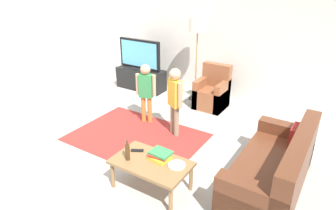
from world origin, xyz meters
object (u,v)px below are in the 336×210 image
at_px(floor_lamp, 198,29).
at_px(tv, 140,55).
at_px(armchair, 213,93).
at_px(book_stack, 160,155).
at_px(coffee_table, 151,165).
at_px(child_near_tv, 146,88).
at_px(plate, 177,165).
at_px(child_center, 175,96).
at_px(bottle, 128,152).
at_px(couch, 277,172).
at_px(tv_remote, 137,150).
at_px(tv_stand, 141,79).

bearing_deg(floor_lamp, tv, -172.93).
relative_size(armchair, book_stack, 3.17).
bearing_deg(tv, coffee_table, -50.67).
bearing_deg(book_stack, floor_lamp, 108.97).
bearing_deg(child_near_tv, tv, 130.86).
height_order(child_near_tv, plate, child_near_tv).
bearing_deg(child_center, bottle, -81.88).
distance_m(couch, tv_remote, 1.83).
height_order(floor_lamp, child_center, floor_lamp).
distance_m(armchair, book_stack, 2.76).
height_order(child_center, coffee_table, child_center).
relative_size(tv, child_near_tv, 0.97).
xyz_separation_m(child_center, bottle, (0.22, -1.52, -0.19)).
bearing_deg(tv_stand, tv, -90.00).
bearing_deg(tv, child_center, -38.23).
xyz_separation_m(armchair, plate, (0.76, -2.73, 0.13)).
height_order(tv_stand, plate, tv_stand).
bearing_deg(plate, child_near_tv, 136.65).
bearing_deg(plate, floor_lamp, 113.35).
relative_size(bottle, plate, 1.28).
bearing_deg(tv_stand, book_stack, -49.02).
bearing_deg(armchair, tv, 179.44).
bearing_deg(child_near_tv, coffee_table, -52.05).
xyz_separation_m(tv_stand, floor_lamp, (1.39, 0.15, 1.30)).
height_order(tv, coffee_table, tv).
xyz_separation_m(floor_lamp, child_center, (0.44, -1.62, -0.82)).
bearing_deg(plate, book_stack, 176.51).
bearing_deg(floor_lamp, coffee_table, -72.71).
relative_size(child_center, plate, 5.48).
bearing_deg(floor_lamp, bottle, -78.12).
xyz_separation_m(tv_stand, tv_remote, (2.03, -2.77, 0.19)).
bearing_deg(tv, child_near_tv, -49.14).
xyz_separation_m(child_near_tv, coffee_table, (1.19, -1.52, -0.31)).
relative_size(child_near_tv, bottle, 4.01).
height_order(tv_stand, floor_lamp, floor_lamp).
height_order(child_near_tv, book_stack, child_near_tv).
xyz_separation_m(tv, book_stack, (2.39, -2.73, -0.38)).
xyz_separation_m(child_center, plate, (0.82, -1.30, -0.30)).
bearing_deg(book_stack, coffee_table, -116.44).
height_order(tv_stand, book_stack, book_stack).
xyz_separation_m(coffee_table, tv_remote, (-0.30, 0.10, 0.06)).
relative_size(tv, floor_lamp, 0.62).
bearing_deg(bottle, plate, 20.13).
bearing_deg(tv_stand, armchair, -1.19).
bearing_deg(couch, child_center, 163.00).
bearing_deg(bottle, coffee_table, 23.20).
height_order(child_center, tv_remote, child_center).
relative_size(tv_stand, floor_lamp, 0.67).
bearing_deg(child_center, tv, 141.77).
height_order(book_stack, tv_remote, book_stack).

